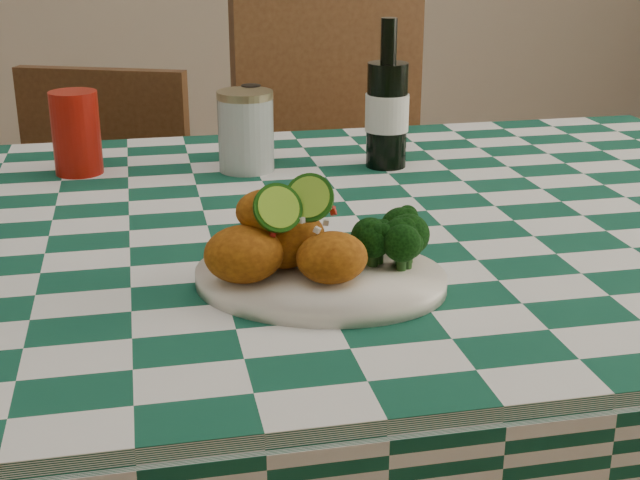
{
  "coord_description": "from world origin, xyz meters",
  "views": [
    {
      "loc": [
        -0.19,
        -1.13,
        1.18
      ],
      "look_at": [
        0.0,
        -0.23,
        0.84
      ],
      "focal_mm": 50.0,
      "sensor_mm": 36.0,
      "label": 1
    }
  ],
  "objects": [
    {
      "name": "ketchup_bottle",
      "position": [
        0.0,
        0.3,
        0.85
      ],
      "size": [
        0.06,
        0.06,
        0.13
      ],
      "primitive_type": null,
      "rotation": [
        0.0,
        0.0,
        0.03
      ],
      "color": "#6C0F05",
      "rests_on": "dining_table"
    },
    {
      "name": "red_tumbler",
      "position": [
        -0.28,
        0.3,
        0.85
      ],
      "size": [
        0.08,
        0.08,
        0.13
      ],
      "primitive_type": "cylinder",
      "rotation": [
        0.0,
        0.0,
        0.05
      ],
      "color": "#9F1208",
      "rests_on": "dining_table"
    },
    {
      "name": "mason_jar",
      "position": [
        -0.01,
        0.26,
        0.85
      ],
      "size": [
        0.12,
        0.12,
        0.13
      ],
      "primitive_type": null,
      "rotation": [
        0.0,
        0.0,
        0.43
      ],
      "color": "#B2BCBA",
      "rests_on": "dining_table"
    },
    {
      "name": "wooden_chair_left",
      "position": [
        -0.33,
        0.73,
        0.43
      ],
      "size": [
        0.52,
        0.53,
        0.86
      ],
      "primitive_type": null,
      "rotation": [
        0.0,
        0.0,
        -0.38
      ],
      "color": "#472814",
      "rests_on": "ground"
    },
    {
      "name": "plate",
      "position": [
        0.0,
        -0.23,
        0.8
      ],
      "size": [
        0.34,
        0.31,
        0.02
      ],
      "primitive_type": null,
      "rotation": [
        0.0,
        0.0,
        -0.39
      ],
      "color": "white",
      "rests_on": "dining_table"
    },
    {
      "name": "fried_chicken_pile",
      "position": [
        -0.02,
        -0.23,
        0.86
      ],
      "size": [
        0.16,
        0.12,
        0.1
      ],
      "primitive_type": null,
      "color": "#AE5F10",
      "rests_on": "plate"
    },
    {
      "name": "wooden_chair_right",
      "position": [
        0.3,
        0.69,
        0.51
      ],
      "size": [
        0.53,
        0.55,
        1.01
      ],
      "primitive_type": null,
      "rotation": [
        0.0,
        0.0,
        0.16
      ],
      "color": "#472814",
      "rests_on": "ground"
    },
    {
      "name": "beer_bottle",
      "position": [
        0.21,
        0.24,
        0.91
      ],
      "size": [
        0.08,
        0.08,
        0.24
      ],
      "primitive_type": null,
      "rotation": [
        0.0,
        0.0,
        0.14
      ],
      "color": "black",
      "rests_on": "dining_table"
    },
    {
      "name": "broccoli_side",
      "position": [
        0.09,
        -0.22,
        0.83
      ],
      "size": [
        0.07,
        0.07,
        0.06
      ],
      "primitive_type": null,
      "color": "black",
      "rests_on": "plate"
    },
    {
      "name": "dining_table",
      "position": [
        0.0,
        0.0,
        0.39
      ],
      "size": [
        1.66,
        1.06,
        0.79
      ],
      "primitive_type": null,
      "color": "#124B37",
      "rests_on": "ground"
    }
  ]
}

